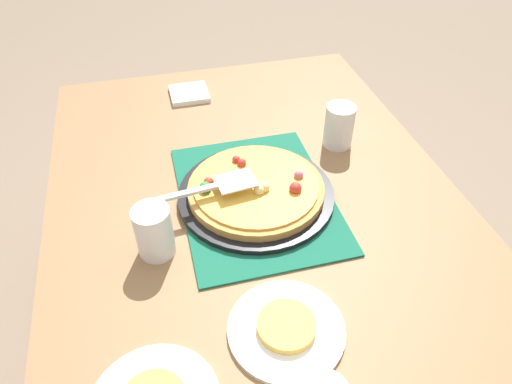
{
  "coord_description": "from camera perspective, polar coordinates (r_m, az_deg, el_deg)",
  "views": [
    {
      "loc": [
        0.82,
        -0.21,
        1.52
      ],
      "look_at": [
        0.0,
        0.0,
        0.77
      ],
      "focal_mm": 32.73,
      "sensor_mm": 36.0,
      "label": 1
    }
  ],
  "objects": [
    {
      "name": "cup_far",
      "position": [
        1.0,
        -12.35,
        -4.76
      ],
      "size": [
        0.08,
        0.08,
        0.12
      ],
      "primitive_type": "cylinder",
      "color": "white",
      "rests_on": "dining_table"
    },
    {
      "name": "plate_far_right",
      "position": [
        0.91,
        3.71,
        -16.41
      ],
      "size": [
        0.22,
        0.22,
        0.01
      ],
      "primitive_type": "cylinder",
      "color": "white",
      "rests_on": "dining_table"
    },
    {
      "name": "pizza_pan",
      "position": [
        1.14,
        0.0,
        -0.26
      ],
      "size": [
        0.38,
        0.38,
        0.01
      ],
      "primitive_type": "cylinder",
      "color": "black",
      "rests_on": "placemat"
    },
    {
      "name": "napkin_stack",
      "position": [
        1.56,
        -8.16,
        11.81
      ],
      "size": [
        0.12,
        0.12,
        0.02
      ],
      "primitive_type": "cube",
      "color": "white",
      "rests_on": "dining_table"
    },
    {
      "name": "dining_table",
      "position": [
        1.22,
        0.0,
        -4.53
      ],
      "size": [
        1.4,
        1.0,
        0.75
      ],
      "color": "olive",
      "rests_on": "ground_plane"
    },
    {
      "name": "cup_near",
      "position": [
        1.31,
        10.11,
        7.94
      ],
      "size": [
        0.08,
        0.08,
        0.12
      ],
      "primitive_type": "cylinder",
      "color": "white",
      "rests_on": "dining_table"
    },
    {
      "name": "placemat",
      "position": [
        1.14,
        0.0,
        -0.64
      ],
      "size": [
        0.48,
        0.36,
        0.01
      ],
      "primitive_type": "cube",
      "color": "#145B42",
      "rests_on": "dining_table"
    },
    {
      "name": "pizza_server",
      "position": [
        1.08,
        -4.87,
        0.76
      ],
      "size": [
        0.08,
        0.23,
        0.01
      ],
      "color": "silver",
      "rests_on": "pizza"
    },
    {
      "name": "pizza",
      "position": [
        1.12,
        -0.02,
        0.51
      ],
      "size": [
        0.33,
        0.33,
        0.05
      ],
      "color": "#B78442",
      "rests_on": "pizza_pan"
    },
    {
      "name": "served_slice_right",
      "position": [
        0.89,
        3.75,
        -15.97
      ],
      "size": [
        0.11,
        0.11,
        0.02
      ],
      "primitive_type": "cylinder",
      "color": "#EAB747",
      "rests_on": "plate_far_right"
    },
    {
      "name": "ground_plane",
      "position": [
        1.74,
        0.0,
        -19.27
      ],
      "size": [
        8.0,
        8.0,
        0.0
      ],
      "primitive_type": "plane",
      "color": "#84705B"
    }
  ]
}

